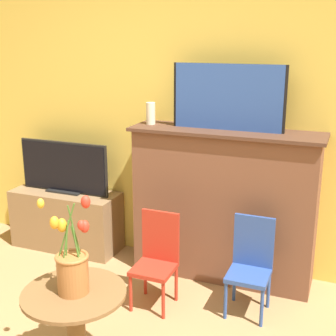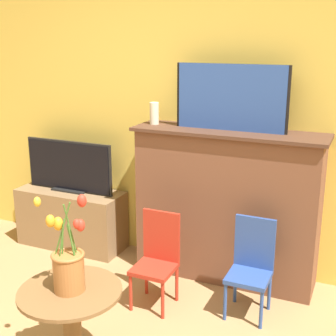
# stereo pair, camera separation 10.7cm
# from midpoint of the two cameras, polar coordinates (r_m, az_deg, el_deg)

# --- Properties ---
(wall_back) EXTENTS (8.00, 0.06, 2.70)m
(wall_back) POSITION_cam_midpoint_polar(r_m,az_deg,el_deg) (3.75, 2.30, 8.16)
(wall_back) COLOR #EAC651
(wall_back) RESTS_ON ground
(fireplace_mantel) EXTENTS (1.44, 0.41, 1.18)m
(fireplace_mantel) POSITION_cam_midpoint_polar(r_m,az_deg,el_deg) (3.63, 5.98, -4.31)
(fireplace_mantel) COLOR brown
(fireplace_mantel) RESTS_ON ground
(painting) EXTENTS (0.84, 0.03, 0.48)m
(painting) POSITION_cam_midpoint_polar(r_m,az_deg,el_deg) (3.44, 6.42, 8.56)
(painting) COLOR black
(painting) RESTS_ON fireplace_mantel
(mantel_candle) EXTENTS (0.07, 0.07, 0.17)m
(mantel_candle) POSITION_cam_midpoint_polar(r_m,az_deg,el_deg) (3.67, -2.97, 6.66)
(mantel_candle) COLOR silver
(mantel_candle) RESTS_ON fireplace_mantel
(tv_stand) EXTENTS (0.97, 0.37, 0.52)m
(tv_stand) POSITION_cam_midpoint_polar(r_m,az_deg,el_deg) (4.32, -12.95, -6.14)
(tv_stand) COLOR olive
(tv_stand) RESTS_ON ground
(tv_monitor) EXTENTS (0.85, 0.12, 0.45)m
(tv_monitor) POSITION_cam_midpoint_polar(r_m,az_deg,el_deg) (4.18, -13.31, -0.00)
(tv_monitor) COLOR black
(tv_monitor) RESTS_ON tv_stand
(chair_red) EXTENTS (0.28, 0.28, 0.67)m
(chair_red) POSITION_cam_midpoint_polar(r_m,az_deg,el_deg) (3.34, -2.30, -10.67)
(chair_red) COLOR #B22D1E
(chair_red) RESTS_ON ground
(chair_blue) EXTENTS (0.28, 0.28, 0.67)m
(chair_blue) POSITION_cam_midpoint_polar(r_m,az_deg,el_deg) (3.30, 9.13, -11.24)
(chair_blue) COLOR #2D4C99
(chair_blue) RESTS_ON ground
(side_table) EXTENTS (0.56, 0.56, 0.54)m
(side_table) POSITION_cam_midpoint_polar(r_m,az_deg,el_deg) (2.72, -12.34, -17.99)
(side_table) COLOR brown
(side_table) RESTS_ON ground
(vase_tulips) EXTENTS (0.25, 0.20, 0.52)m
(vase_tulips) POSITION_cam_midpoint_polar(r_m,az_deg,el_deg) (2.55, -12.79, -11.57)
(vase_tulips) COLOR #AD6B38
(vase_tulips) RESTS_ON side_table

